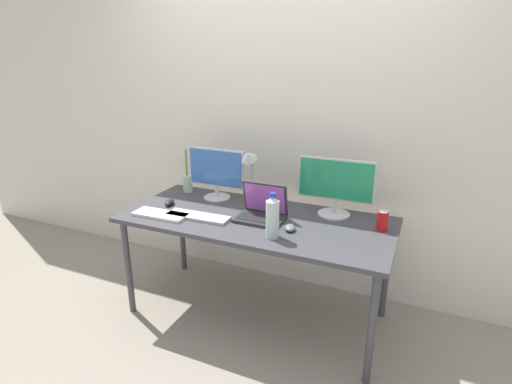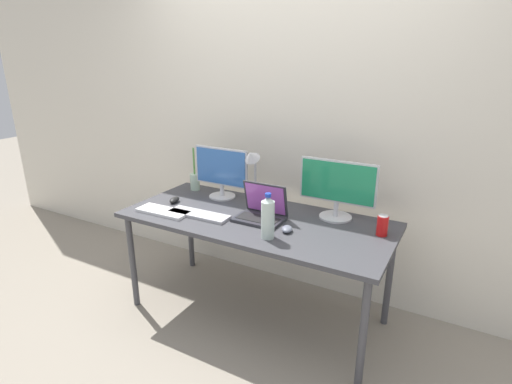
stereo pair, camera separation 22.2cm
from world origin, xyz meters
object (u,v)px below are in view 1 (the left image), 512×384
Objects in this scene: water_bottle at (272,217)px; bamboo_vase at (187,182)px; monitor_left at (216,172)px; soda_can_near_keyboard at (382,221)px; mouse_by_keyboard at (290,228)px; keyboard_main at (198,216)px; desk_lamp at (249,167)px; keyboard_aux at (160,215)px; work_desk at (256,226)px; monitor_center at (336,185)px; laptop_silver at (262,211)px; mouse_by_laptop at (170,203)px.

water_bottle is 1.05m from bamboo_vase.
soda_can_near_keyboard is (1.21, -0.10, -0.14)m from monitor_left.
monitor_left is at bearing 135.09° from mouse_by_keyboard.
monitor_left reaches higher than soda_can_near_keyboard.
soda_can_near_keyboard is at bearing 12.64° from keyboard_main.
keyboard_aux is at bearing -136.86° from desk_lamp.
desk_lamp reaches higher than work_desk.
monitor_center is at bearing 29.18° from work_desk.
water_bottle reaches higher than laptop_silver.
bamboo_vase reaches higher than laptop_silver.
work_desk is at bearing -170.71° from soda_can_near_keyboard.
bamboo_vase is at bearing 172.30° from desk_lamp.
work_desk is 5.77× the size of laptop_silver.
mouse_by_laptop is at bearing -81.37° from bamboo_vase.
water_bottle is at bearing -54.48° from laptop_silver.
water_bottle reaches higher than soda_can_near_keyboard.
mouse_by_keyboard is at bearing -23.80° from laptop_silver.
keyboard_main is 0.26m from keyboard_aux.
keyboard_main is (-0.39, -0.16, -0.05)m from laptop_silver.
mouse_by_keyboard is at bearing -117.65° from monitor_center.
mouse_by_laptop is at bearing 106.66° from keyboard_aux.
soda_can_near_keyboard is (0.58, 0.36, -0.06)m from water_bottle.
keyboard_main is at bearing -34.30° from mouse_by_laptop.
laptop_silver is 0.71× the size of keyboard_main.
mouse_by_laptop reaches higher than keyboard_aux.
bamboo_vase is at bearing 158.65° from work_desk.
mouse_by_laptop is 1.45m from soda_can_near_keyboard.
water_bottle is (-0.25, -0.49, -0.09)m from monitor_center.
water_bottle is 0.65× the size of desk_lamp.
work_desk is 0.80m from soda_can_near_keyboard.
monitor_center reaches higher than monitor_left.
bamboo_vase is (-0.91, 0.51, -0.05)m from water_bottle.
bamboo_vase reaches higher than keyboard_main.
monitor_center reaches higher than work_desk.
monitor_left is at bearing 151.13° from work_desk.
keyboard_aux is at bearing -110.71° from monitor_left.
laptop_silver is 0.75m from soda_can_near_keyboard.
soda_can_near_keyboard is (0.74, 0.13, 0.01)m from laptop_silver.
monitor_left is 3.52× the size of soda_can_near_keyboard.
water_bottle is at bearing -135.59° from mouse_by_keyboard.
water_bottle is (0.16, -0.23, 0.07)m from laptop_silver.
work_desk is 0.64m from keyboard_aux.
monitor_center is at bearing 43.14° from mouse_by_keyboard.
water_bottle is (0.55, -0.08, 0.12)m from keyboard_main.
desk_lamp is (0.21, 0.36, 0.27)m from keyboard_main.
monitor_center is (0.88, 0.02, 0.01)m from monitor_left.
water_bottle reaches higher than mouse_by_keyboard.
keyboard_main is (-0.81, -0.41, -0.20)m from monitor_center.
mouse_by_keyboard is at bearing -25.71° from monitor_left.
monitor_center is at bearing 1.44° from monitor_left.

